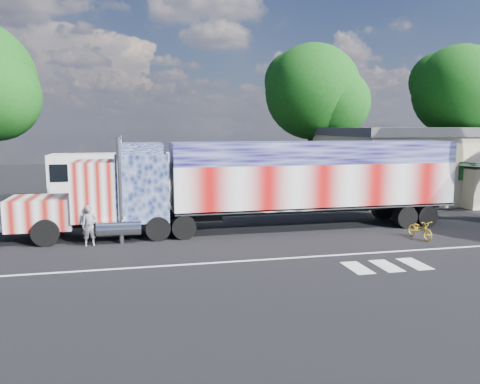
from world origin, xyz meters
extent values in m
plane|color=black|center=(0.00, 0.00, 0.00)|extent=(100.00, 100.00, 0.00)
cube|color=silver|center=(0.00, -3.00, 0.01)|extent=(30.00, 0.15, 0.01)
cube|color=silver|center=(2.80, -4.80, 0.01)|extent=(0.70, 1.60, 0.01)
cube|color=silver|center=(4.00, -4.80, 0.01)|extent=(0.70, 1.60, 0.01)
cube|color=silver|center=(5.20, -4.80, 0.01)|extent=(0.70, 1.60, 0.01)
cube|color=black|center=(-6.06, 2.41, 0.77)|extent=(9.85, 1.09, 0.33)
cube|color=tan|center=(-9.56, 2.41, 1.31)|extent=(2.85, 2.41, 1.42)
cube|color=silver|center=(-11.04, 2.41, 1.31)|extent=(0.13, 2.08, 1.27)
cube|color=silver|center=(-11.26, 2.41, 0.60)|extent=(0.33, 2.74, 0.39)
cube|color=tan|center=(-7.16, 2.41, 2.30)|extent=(1.97, 2.74, 2.74)
cube|color=black|center=(-8.09, 2.41, 2.79)|extent=(0.07, 2.30, 0.99)
cube|color=#485582|center=(-4.97, 2.41, 2.41)|extent=(2.41, 2.74, 3.17)
cube|color=#485582|center=(-4.97, 2.41, 4.21)|extent=(1.97, 2.63, 0.55)
cylinder|color=silver|center=(-5.95, 3.85, 2.41)|extent=(0.22, 0.22, 4.82)
cylinder|color=silver|center=(-5.95, 0.96, 2.41)|extent=(0.22, 0.22, 4.82)
cylinder|color=silver|center=(-6.06, 3.83, 0.71)|extent=(1.97, 0.72, 0.72)
cylinder|color=silver|center=(-6.06, 0.98, 0.71)|extent=(1.97, 0.72, 0.72)
cylinder|color=black|center=(-9.24, 1.20, 0.60)|extent=(1.20, 0.38, 1.20)
cylinder|color=black|center=(-9.24, 3.61, 0.60)|extent=(1.20, 0.38, 1.20)
cylinder|color=black|center=(-4.31, 1.26, 0.57)|extent=(1.14, 0.60, 1.14)
cylinder|color=black|center=(-4.31, 3.55, 0.57)|extent=(1.14, 0.60, 1.14)
cylinder|color=black|center=(-3.11, 1.26, 0.57)|extent=(1.14, 0.60, 1.14)
cylinder|color=black|center=(-3.11, 3.55, 0.57)|extent=(1.14, 0.60, 1.14)
cube|color=black|center=(3.79, 2.41, 1.04)|extent=(14.23, 1.20, 0.33)
cube|color=#E18383|center=(3.79, 2.41, 2.30)|extent=(14.67, 2.85, 2.19)
cube|color=#46488A|center=(3.79, 2.41, 3.94)|extent=(14.67, 2.85, 1.09)
cube|color=silver|center=(3.79, 2.41, 1.20)|extent=(14.67, 2.85, 0.13)
cube|color=silver|center=(11.14, 2.41, 2.85)|extent=(0.04, 2.74, 3.17)
cylinder|color=black|center=(8.50, 1.26, 0.57)|extent=(1.14, 0.60, 1.14)
cylinder|color=black|center=(8.50, 3.55, 0.57)|extent=(1.14, 0.60, 1.14)
cylinder|color=black|center=(9.70, 1.26, 0.57)|extent=(1.14, 0.60, 1.14)
cylinder|color=black|center=(9.70, 3.55, 0.57)|extent=(1.14, 0.60, 1.14)
cube|color=white|center=(-4.68, 11.47, 1.75)|extent=(12.01, 2.60, 3.50)
cube|color=black|center=(-4.68, 11.47, 2.40)|extent=(11.61, 2.66, 1.10)
cube|color=black|center=(-4.68, 11.47, 0.45)|extent=(12.01, 2.60, 0.25)
cube|color=black|center=(-10.69, 11.47, 1.90)|extent=(0.06, 2.30, 1.40)
cylinder|color=black|center=(-9.19, 10.22, 0.50)|extent=(1.00, 0.30, 1.00)
cylinder|color=black|center=(-9.19, 12.72, 0.50)|extent=(1.00, 0.30, 1.00)
cylinder|color=black|center=(-1.68, 10.22, 0.50)|extent=(1.00, 0.30, 1.00)
cylinder|color=black|center=(-1.68, 12.72, 0.50)|extent=(1.00, 0.30, 1.00)
cylinder|color=black|center=(-0.78, 10.22, 0.50)|extent=(1.00, 0.30, 1.00)
cylinder|color=black|center=(-0.78, 12.72, 0.50)|extent=(1.00, 0.30, 1.00)
cube|color=beige|center=(20.00, 11.00, 2.30)|extent=(22.00, 10.00, 4.60)
cube|color=#46464B|center=(20.00, 11.00, 4.90)|extent=(22.40, 10.40, 0.60)
cube|color=#1E5926|center=(12.00, 5.96, 2.40)|extent=(1.60, 0.08, 1.20)
cube|color=#1E5926|center=(16.00, 5.96, 2.40)|extent=(1.60, 0.08, 1.20)
imported|color=slate|center=(-7.32, 0.83, 0.91)|extent=(0.72, 0.54, 1.81)
imported|color=gold|center=(7.84, -1.12, 0.44)|extent=(0.72, 1.72, 0.88)
cylinder|color=black|center=(9.35, 17.13, 3.26)|extent=(0.70, 0.70, 6.52)
sphere|color=#134D12|center=(9.35, 17.13, 8.15)|extent=(7.95, 7.95, 7.95)
sphere|color=#134D12|center=(10.94, 15.94, 7.22)|extent=(5.56, 5.56, 5.56)
sphere|color=#134D12|center=(8.15, 18.32, 9.08)|extent=(5.17, 5.17, 5.17)
cylinder|color=black|center=(24.95, 19.32, 3.45)|extent=(0.70, 0.70, 6.89)
sphere|color=#134D12|center=(24.95, 19.32, 8.62)|extent=(8.69, 8.69, 8.69)
sphere|color=#134D12|center=(23.65, 20.62, 9.60)|extent=(5.65, 5.65, 5.65)
camera|label=1|loc=(-5.16, -20.44, 5.25)|focal=35.00mm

